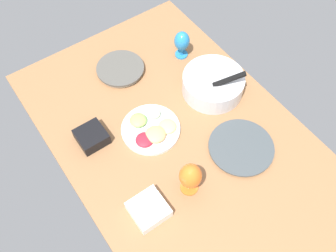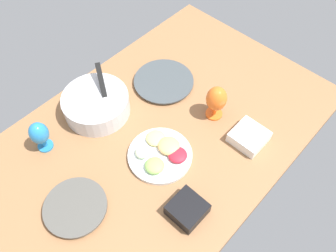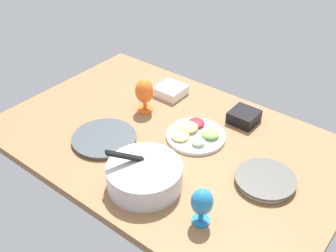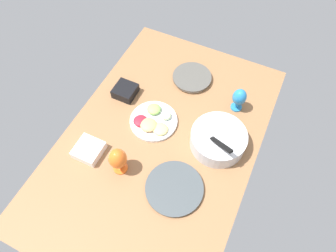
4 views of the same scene
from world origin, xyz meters
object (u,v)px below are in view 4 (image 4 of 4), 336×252
at_px(mixing_bowl, 218,139).
at_px(hurricane_glass_blue, 239,98).
at_px(dinner_plate_right, 174,188).
at_px(square_bowl_black, 125,91).
at_px(dinner_plate_left, 192,78).
at_px(hurricane_glass_orange, 118,159).
at_px(fruit_platter, 153,121).
at_px(square_bowl_white, 89,150).

distance_m(mixing_bowl, hurricane_glass_blue, 0.29).
bearing_deg(dinner_plate_right, square_bowl_black, -129.06).
bearing_deg(dinner_plate_right, dinner_plate_left, -164.00).
bearing_deg(dinner_plate_right, hurricane_glass_blue, 168.89).
height_order(mixing_bowl, hurricane_glass_orange, same).
bearing_deg(fruit_platter, square_bowl_black, -114.63).
bearing_deg(hurricane_glass_blue, square_bowl_black, -73.39).
distance_m(fruit_platter, hurricane_glass_blue, 0.51).
distance_m(dinner_plate_left, mixing_bowl, 0.49).
distance_m(fruit_platter, hurricane_glass_orange, 0.34).
bearing_deg(hurricane_glass_orange, square_bowl_black, -153.51).
bearing_deg(hurricane_glass_blue, mixing_bowl, -3.47).
bearing_deg(square_bowl_black, hurricane_glass_blue, 106.61).
relative_size(dinner_plate_left, dinner_plate_right, 0.83).
relative_size(fruit_platter, square_bowl_white, 1.94).
bearing_deg(dinner_plate_left, square_bowl_black, -48.75).
bearing_deg(fruit_platter, square_bowl_white, -35.25).
bearing_deg(dinner_plate_right, hurricane_glass_orange, -86.87).
xyz_separation_m(mixing_bowl, square_bowl_white, (0.35, -0.61, -0.03)).
distance_m(square_bowl_white, square_bowl_black, 0.44).
distance_m(dinner_plate_left, dinner_plate_right, 0.74).
xyz_separation_m(hurricane_glass_orange, square_bowl_white, (-0.01, -0.20, -0.08)).
bearing_deg(mixing_bowl, fruit_platter, -86.42).
bearing_deg(dinner_plate_right, fruit_platter, -138.39).
bearing_deg(square_bowl_white, hurricane_glass_blue, 135.04).
height_order(fruit_platter, hurricane_glass_orange, hurricane_glass_orange).
bearing_deg(square_bowl_black, dinner_plate_right, 50.94).
bearing_deg(dinner_plate_left, hurricane_glass_orange, -7.95).
distance_m(mixing_bowl, square_bowl_black, 0.64).
height_order(mixing_bowl, hurricane_glass_blue, mixing_bowl).
distance_m(dinner_plate_left, square_bowl_white, 0.78).
relative_size(dinner_plate_right, hurricane_glass_blue, 1.89).
height_order(hurricane_glass_blue, hurricane_glass_orange, hurricane_glass_orange).
relative_size(mixing_bowl, hurricane_glass_orange, 1.72).
xyz_separation_m(dinner_plate_right, square_bowl_black, (-0.43, -0.53, 0.02)).
xyz_separation_m(dinner_plate_left, dinner_plate_right, (0.71, 0.20, -0.00)).
xyz_separation_m(hurricane_glass_blue, hurricane_glass_orange, (0.64, -0.43, 0.01)).
height_order(mixing_bowl, fruit_platter, mixing_bowl).
relative_size(dinner_plate_left, square_bowl_black, 1.92).
relative_size(mixing_bowl, square_bowl_black, 2.36).
relative_size(dinner_plate_left, fruit_platter, 0.89).
relative_size(hurricane_glass_blue, square_bowl_white, 1.11).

